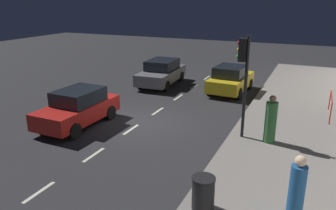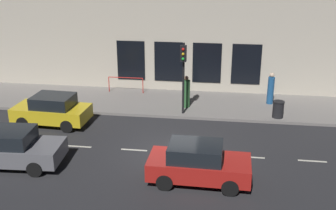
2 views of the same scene
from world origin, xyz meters
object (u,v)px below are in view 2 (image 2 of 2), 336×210
parked_car_1 (52,110)px  pedestrian_1 (271,89)px  traffic_light (183,64)px  trash_bin (278,109)px  parked_car_0 (9,148)px  parked_car_2 (198,163)px  pedestrian_0 (186,93)px

parked_car_1 → pedestrian_1: (4.37, -11.38, 0.22)m
traffic_light → trash_bin: traffic_light is taller
pedestrian_1 → parked_car_0: bearing=143.5°
traffic_light → pedestrian_1: traffic_light is taller
parked_car_1 → parked_car_2: same height
parked_car_0 → parked_car_2: bearing=84.7°
parked_car_2 → pedestrian_1: bearing=160.0°
trash_bin → pedestrian_0: bearing=79.4°
traffic_light → parked_car_2: size_ratio=0.98×
parked_car_2 → trash_bin: (6.93, -3.76, -0.19)m
parked_car_0 → pedestrian_0: 10.08m
parked_car_0 → pedestrian_1: bearing=124.4°
parked_car_2 → pedestrian_1: size_ratio=2.14×
pedestrian_0 → parked_car_0: bearing=166.2°
pedestrian_0 → pedestrian_1: (1.22, -4.76, 0.03)m
parked_car_2 → parked_car_0: bearing=-90.9°
parked_car_0 → parked_car_1: 4.45m
traffic_light → parked_car_1: bearing=106.9°
traffic_light → parked_car_0: (-6.44, 6.57, -2.15)m
traffic_light → parked_car_1: 7.18m
traffic_light → parked_car_0: size_ratio=0.89×
parked_car_0 → parked_car_2: (-0.28, -7.86, -0.00)m
parked_car_1 → pedestrian_1: pedestrian_1 is taller
parked_car_0 → pedestrian_1: size_ratio=2.38×
traffic_light → pedestrian_1: 5.71m
parked_car_2 → traffic_light: bearing=-167.9°
parked_car_1 → traffic_light: bearing=-70.2°
parked_car_1 → parked_car_2: size_ratio=0.99×
parked_car_0 → parked_car_2: size_ratio=1.11×
parked_car_1 → parked_car_2: bearing=-118.1°
parked_car_0 → pedestrian_1: 14.41m
pedestrian_0 → traffic_light: bearing=-155.8°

